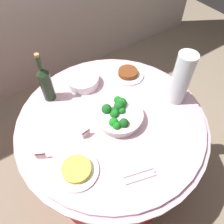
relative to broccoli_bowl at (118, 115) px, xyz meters
The scene contains 11 objects.
ground_plane 0.78m from the broccoli_bowl, 119.64° to the left, with size 6.00×6.00×0.00m, color gray.
buffet_table 0.41m from the broccoli_bowl, 119.64° to the left, with size 1.16×1.16×0.74m.
broccoli_bowl is the anchor object (origin of this frame).
plate_stack 0.38m from the broccoli_bowl, 92.74° to the left, with size 0.21×0.21×0.06m.
wine_bottle 0.47m from the broccoli_bowl, 123.29° to the left, with size 0.07×0.07×0.34m.
decorative_fruit_vase 0.42m from the broccoli_bowl, ahead, with size 0.11×0.11×0.34m.
serving_tongs 0.36m from the broccoli_bowl, 107.14° to the right, with size 0.17×0.09×0.01m.
food_plate_stir_fry 0.39m from the broccoli_bowl, 44.77° to the left, with size 0.22×0.22×0.04m.
food_plate_fried_egg 0.38m from the broccoli_bowl, 157.61° to the right, with size 0.22×0.22×0.04m.
label_placard_front 0.21m from the broccoli_bowl, behind, with size 0.05×0.01×0.05m.
label_placard_mid 0.47m from the broccoli_bowl, behind, with size 0.05×0.03×0.05m.
Camera 1 is at (-0.44, -0.65, 1.78)m, focal length 35.01 mm.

